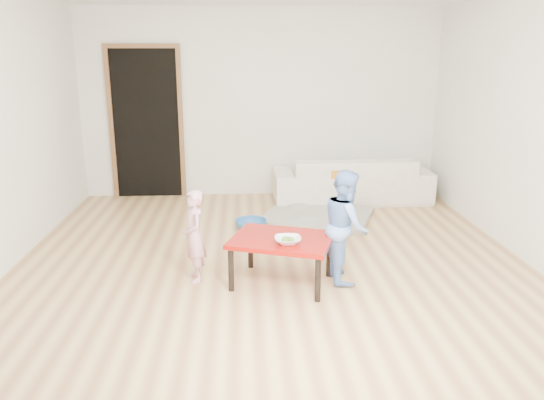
{
  "coord_description": "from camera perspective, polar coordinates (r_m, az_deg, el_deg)",
  "views": [
    {
      "loc": [
        -0.28,
        -5.01,
        1.99
      ],
      "look_at": [
        0.0,
        -0.2,
        0.65
      ],
      "focal_mm": 35.0,
      "sensor_mm": 36.0,
      "label": 1
    }
  ],
  "objects": [
    {
      "name": "child_pink",
      "position": [
        4.78,
        -8.38,
        -3.86
      ],
      "size": [
        0.28,
        0.35,
        0.83
      ],
      "primitive_type": "imported",
      "rotation": [
        0.0,
        0.0,
        -1.26
      ],
      "color": "#D66181",
      "rests_on": "floor"
    },
    {
      "name": "blanket",
      "position": [
        6.63,
        4.97,
        -1.7
      ],
      "size": [
        1.54,
        1.43,
        0.06
      ],
      "primitive_type": null,
      "rotation": [
        0.0,
        0.0,
        -0.39
      ],
      "color": "#A9A795",
      "rests_on": "floor"
    },
    {
      "name": "floor",
      "position": [
        5.4,
        -0.12,
        -6.09
      ],
      "size": [
        5.0,
        5.0,
        0.01
      ],
      "primitive_type": "cube",
      "color": "#A47146",
      "rests_on": "ground"
    },
    {
      "name": "right_wall",
      "position": [
        5.77,
        25.73,
        7.15
      ],
      "size": [
        0.02,
        5.0,
        2.6
      ],
      "primitive_type": "cube",
      "color": "white",
      "rests_on": "floor"
    },
    {
      "name": "sofa",
      "position": [
        7.41,
        8.49,
        2.29
      ],
      "size": [
        2.15,
        0.88,
        0.62
      ],
      "primitive_type": "imported",
      "rotation": [
        0.0,
        0.0,
        3.16
      ],
      "color": "white",
      "rests_on": "floor"
    },
    {
      "name": "bowl",
      "position": [
        4.51,
        1.71,
        -4.35
      ],
      "size": [
        0.23,
        0.23,
        0.06
      ],
      "primitive_type": "imported",
      "color": "white",
      "rests_on": "red_table"
    },
    {
      "name": "left_wall",
      "position": [
        5.52,
        -27.19,
        6.67
      ],
      "size": [
        0.02,
        5.0,
        2.6
      ],
      "primitive_type": "cube",
      "color": "white",
      "rests_on": "floor"
    },
    {
      "name": "child_blue",
      "position": [
        4.77,
        7.93,
        -2.74
      ],
      "size": [
        0.39,
        0.5,
        1.01
      ],
      "primitive_type": "imported",
      "rotation": [
        0.0,
        0.0,
        1.59
      ],
      "color": "#6897F1",
      "rests_on": "floor"
    },
    {
      "name": "broccoli",
      "position": [
        4.51,
        1.71,
        -4.35
      ],
      "size": [
        0.12,
        0.12,
        0.06
      ],
      "primitive_type": null,
      "color": "#2D5919",
      "rests_on": "red_table"
    },
    {
      "name": "doorway",
      "position": [
        7.67,
        -13.33,
        7.91
      ],
      "size": [
        1.02,
        0.08,
        2.11
      ],
      "primitive_type": null,
      "color": "brown",
      "rests_on": "back_wall"
    },
    {
      "name": "back_wall",
      "position": [
        7.55,
        -1.19,
        10.3
      ],
      "size": [
        5.0,
        0.02,
        2.6
      ],
      "primitive_type": "cube",
      "color": "white",
      "rests_on": "floor"
    },
    {
      "name": "basin",
      "position": [
        6.19,
        -2.3,
        -2.67
      ],
      "size": [
        0.37,
        0.37,
        0.12
      ],
      "primitive_type": "imported",
      "color": "#2A629F",
      "rests_on": "floor"
    },
    {
      "name": "cushion",
      "position": [
        7.07,
        5.36,
        3.04
      ],
      "size": [
        0.43,
        0.39,
        0.11
      ],
      "primitive_type": "cube",
      "rotation": [
        0.0,
        0.0,
        -0.05
      ],
      "color": "orange",
      "rests_on": "sofa"
    },
    {
      "name": "red_table",
      "position": [
        4.72,
        1.05,
        -6.53
      ],
      "size": [
        1.02,
        0.89,
        0.43
      ],
      "primitive_type": null,
      "rotation": [
        0.0,
        0.0,
        -0.33
      ],
      "color": "#8E0D07",
      "rests_on": "floor"
    }
  ]
}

